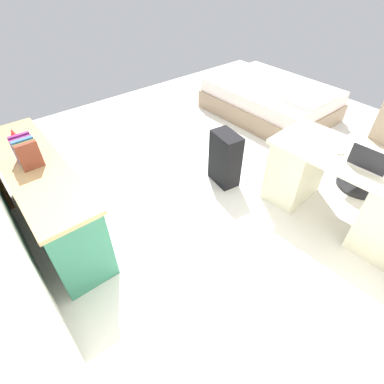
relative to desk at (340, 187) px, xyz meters
name	(u,v)px	position (x,y,z in m)	size (l,w,h in m)	color
ground_plane	(244,171)	(1.11, 0.14, -0.39)	(6.10, 6.10, 0.00)	silver
desk	(340,187)	(0.00, 0.00, 0.00)	(1.49, 0.77, 0.75)	beige
office_chair	(376,155)	(0.04, -0.78, 0.03)	(0.52, 0.52, 0.94)	black
credenza	(48,198)	(1.64, 2.31, 0.00)	(1.80, 0.48, 0.79)	#2D7056
bed	(271,100)	(1.95, -1.31, -0.15)	(1.93, 1.44, 0.58)	gray
suitcase_black	(225,159)	(1.14, 0.47, -0.07)	(0.36, 0.22, 0.64)	black
laptop	(369,163)	(-0.15, 0.05, 0.41)	(0.33, 0.24, 0.21)	#B7B7BC
computer_mouse	(341,152)	(0.11, 0.03, 0.37)	(0.06, 0.10, 0.03)	white
book_row	(27,152)	(1.67, 2.31, 0.51)	(0.24, 0.17, 0.24)	brown
figurine_small	(13,134)	(2.17, 2.31, 0.45)	(0.08, 0.08, 0.11)	red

